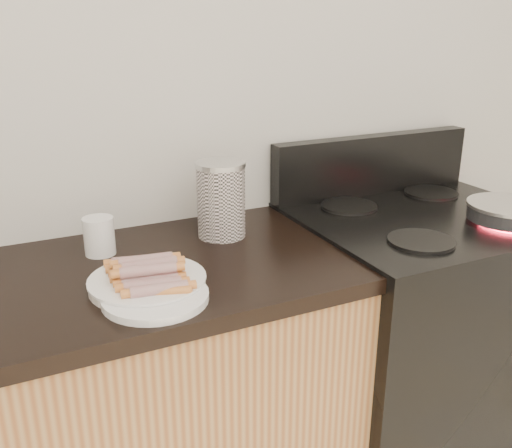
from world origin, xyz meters
name	(u,v)px	position (x,y,z in m)	size (l,w,h in m)	color
wall_back	(141,88)	(0.00, 2.00, 1.30)	(4.00, 0.04, 2.60)	silver
stove	(413,344)	(0.78, 1.68, 0.46)	(0.76, 0.65, 0.91)	black
stove_panel	(372,164)	(0.78, 1.96, 1.01)	(0.76, 0.06, 0.20)	black
burner_near_left	(421,241)	(0.61, 1.51, 0.92)	(0.18, 0.18, 0.01)	black
burner_near_right	(511,223)	(0.95, 1.51, 0.92)	(0.18, 0.18, 0.01)	#FF1E2D
burner_far_left	(349,206)	(0.61, 1.84, 0.92)	(0.18, 0.18, 0.01)	black
burner_far_right	(431,193)	(0.95, 1.84, 0.92)	(0.18, 0.18, 0.01)	black
frying_pan	(509,212)	(0.95, 1.52, 0.95)	(0.24, 0.41, 0.05)	#242426
main_plate	(148,283)	(-0.12, 1.58, 0.91)	(0.27, 0.27, 0.02)	silver
side_plate	(155,297)	(-0.13, 1.51, 0.91)	(0.23, 0.23, 0.02)	silver
hotdog_pile	(147,272)	(-0.12, 1.58, 0.94)	(0.13, 0.22, 0.05)	maroon
plain_sausages	(155,289)	(-0.13, 1.51, 0.93)	(0.13, 0.09, 0.02)	#C45F35
canister	(221,199)	(0.16, 1.82, 1.01)	(0.14, 0.14, 0.21)	white
mug	(99,236)	(-0.18, 1.83, 0.95)	(0.08, 0.08, 0.10)	white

